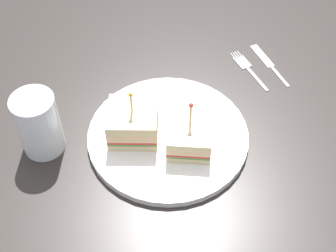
{
  "coord_description": "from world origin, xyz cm",
  "views": [
    {
      "loc": [
        -47.77,
        -19.39,
        63.85
      ],
      "look_at": [
        0.0,
        0.0,
        3.28
      ],
      "focal_mm": 51.45,
      "sensor_mm": 36.0,
      "label": 1
    }
  ],
  "objects_px": {
    "drink_glass": "(39,126)",
    "fork": "(246,66)",
    "plate": "(168,136)",
    "sandwich_half_front": "(189,133)",
    "sandwich_half_back": "(133,122)",
    "knife": "(268,62)"
  },
  "relations": [
    {
      "from": "plate",
      "to": "sandwich_half_front",
      "type": "height_order",
      "value": "sandwich_half_front"
    },
    {
      "from": "sandwich_half_back",
      "to": "knife",
      "type": "height_order",
      "value": "sandwich_half_back"
    },
    {
      "from": "sandwich_half_back",
      "to": "knife",
      "type": "relative_size",
      "value": 1.04
    },
    {
      "from": "plate",
      "to": "sandwich_half_front",
      "type": "distance_m",
      "value": 0.05
    },
    {
      "from": "sandwich_half_front",
      "to": "fork",
      "type": "height_order",
      "value": "sandwich_half_front"
    },
    {
      "from": "sandwich_half_front",
      "to": "knife",
      "type": "relative_size",
      "value": 1.13
    },
    {
      "from": "drink_glass",
      "to": "knife",
      "type": "height_order",
      "value": "drink_glass"
    },
    {
      "from": "sandwich_half_front",
      "to": "sandwich_half_back",
      "type": "relative_size",
      "value": 1.09
    },
    {
      "from": "fork",
      "to": "knife",
      "type": "bearing_deg",
      "value": -52.86
    },
    {
      "from": "plate",
      "to": "knife",
      "type": "xyz_separation_m",
      "value": [
        0.25,
        -0.11,
        -0.0
      ]
    },
    {
      "from": "plate",
      "to": "drink_glass",
      "type": "bearing_deg",
      "value": 116.33
    },
    {
      "from": "plate",
      "to": "fork",
      "type": "xyz_separation_m",
      "value": [
        0.22,
        -0.07,
        -0.0
      ]
    },
    {
      "from": "drink_glass",
      "to": "sandwich_half_back",
      "type": "bearing_deg",
      "value": -61.48
    },
    {
      "from": "sandwich_half_back",
      "to": "drink_glass",
      "type": "xyz_separation_m",
      "value": [
        -0.07,
        0.13,
        0.01
      ]
    },
    {
      "from": "sandwich_half_back",
      "to": "fork",
      "type": "bearing_deg",
      "value": -27.66
    },
    {
      "from": "sandwich_half_back",
      "to": "fork",
      "type": "height_order",
      "value": "sandwich_half_back"
    },
    {
      "from": "drink_glass",
      "to": "fork",
      "type": "relative_size",
      "value": 1.14
    },
    {
      "from": "drink_glass",
      "to": "fork",
      "type": "distance_m",
      "value": 0.41
    },
    {
      "from": "sandwich_half_back",
      "to": "fork",
      "type": "xyz_separation_m",
      "value": [
        0.24,
        -0.13,
        -0.04
      ]
    },
    {
      "from": "plate",
      "to": "drink_glass",
      "type": "relative_size",
      "value": 2.44
    },
    {
      "from": "knife",
      "to": "drink_glass",
      "type": "bearing_deg",
      "value": 139.2
    },
    {
      "from": "plate",
      "to": "sandwich_half_back",
      "type": "xyz_separation_m",
      "value": [
        -0.02,
        0.05,
        0.03
      ]
    }
  ]
}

